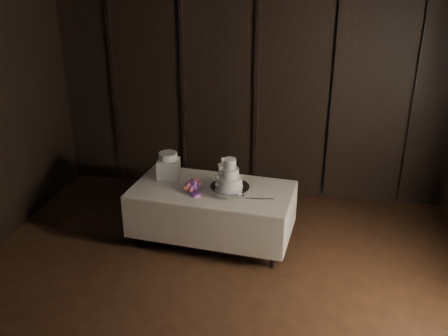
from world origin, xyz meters
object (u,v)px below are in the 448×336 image
(wedding_cake, at_px, (227,176))
(display_table, at_px, (212,213))
(cake_stand, at_px, (230,190))
(bouquet, at_px, (193,186))
(box_pedestal, at_px, (169,169))
(small_cake, at_px, (168,156))

(wedding_cake, bearing_deg, display_table, 141.60)
(display_table, relative_size, cake_stand, 4.28)
(bouquet, xyz_separation_m, box_pedestal, (-0.40, 0.31, 0.07))
(box_pedestal, xyz_separation_m, small_cake, (0.00, 0.00, 0.17))
(wedding_cake, bearing_deg, bouquet, 165.50)
(cake_stand, bearing_deg, box_pedestal, 160.90)
(cake_stand, distance_m, bouquet, 0.46)
(display_table, bearing_deg, small_cake, 165.69)
(bouquet, height_order, small_cake, small_cake)
(cake_stand, height_order, bouquet, bouquet)
(wedding_cake, distance_m, bouquet, 0.47)
(cake_stand, xyz_separation_m, small_cake, (-0.86, 0.30, 0.25))
(box_pedestal, height_order, small_cake, small_cake)
(wedding_cake, bearing_deg, box_pedestal, 145.74)
(wedding_cake, height_order, bouquet, wedding_cake)
(box_pedestal, bearing_deg, bouquet, -37.52)
(bouquet, bearing_deg, display_table, 22.16)
(cake_stand, distance_m, wedding_cake, 0.19)
(display_table, height_order, wedding_cake, wedding_cake)
(display_table, xyz_separation_m, small_cake, (-0.62, 0.22, 0.64))
(display_table, distance_m, bouquet, 0.47)
(display_table, bearing_deg, cake_stand, -14.24)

